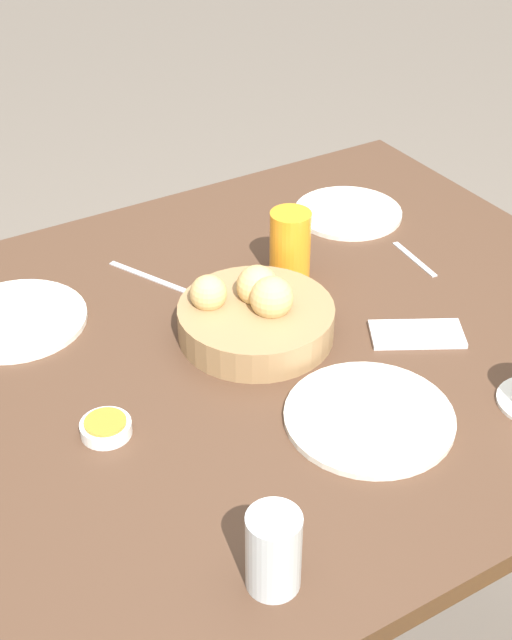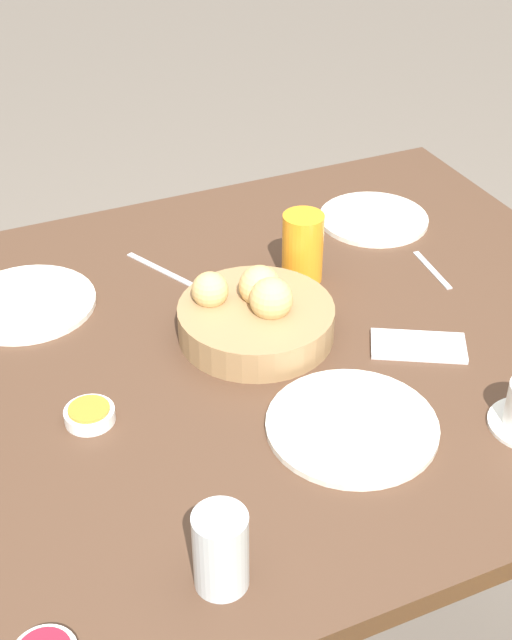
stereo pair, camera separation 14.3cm
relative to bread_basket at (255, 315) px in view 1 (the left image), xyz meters
name	(u,v)px [view 1 (the left image)]	position (x,y,z in m)	size (l,w,h in m)	color
ground_plane	(277,607)	(-0.04, 0.02, -0.75)	(10.00, 10.00, 0.00)	#6B6056
dining_table	(282,374)	(-0.04, 0.02, -0.12)	(1.21, 1.06, 0.71)	#4C3323
bread_basket	(255,315)	(0.00, 0.00, 0.00)	(0.25, 0.25, 0.11)	#99754C
plate_near_left	(348,213)	(-0.37, -0.25, -0.03)	(0.21, 0.21, 0.01)	silver
plate_near_right	(16,320)	(0.32, -0.23, -0.03)	(0.23, 0.23, 0.01)	silver
plate_far_center	(369,417)	(-0.03, 0.26, -0.03)	(0.25, 0.25, 0.01)	silver
juice_glass	(290,245)	(-0.14, -0.12, 0.03)	(0.07, 0.07, 0.13)	orange
water_tumbler	(274,551)	(0.24, 0.44, 0.02)	(0.07, 0.07, 0.11)	silver
jam_bowl_honey	(106,427)	(0.30, 0.10, -0.03)	(0.07, 0.07, 0.02)	white
fork_silver	(149,277)	(0.07, -0.24, -0.04)	(0.08, 0.16, 0.00)	#B7B7BC
spoon_coffee	(414,259)	(-0.37, -0.05, -0.04)	(0.02, 0.13, 0.00)	#B7B7BC
cell_phone	(417,334)	(-0.22, 0.14, -0.03)	(0.17, 0.14, 0.01)	silver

